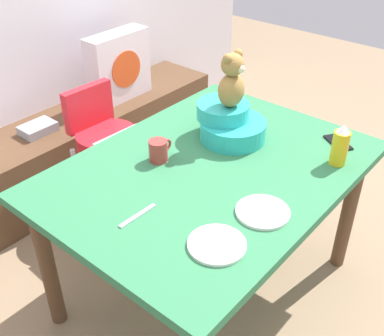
{
  "coord_description": "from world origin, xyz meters",
  "views": [
    {
      "loc": [
        -1.31,
        -1.0,
        1.84
      ],
      "look_at": [
        0.0,
        0.1,
        0.69
      ],
      "focal_mm": 44.18,
      "sensor_mm": 36.0,
      "label": 1
    }
  ],
  "objects_px": {
    "coffee_mug": "(159,150)",
    "dinner_plate_near": "(263,212)",
    "book_stack": "(38,128)",
    "dinner_plate_far": "(217,245)",
    "pillow_floral_right": "(119,67)",
    "dining_table": "(210,185)",
    "teddy_bear": "(232,81)",
    "ketchup_bottle": "(340,146)",
    "cell_phone": "(338,143)",
    "infant_seat_teal": "(230,123)",
    "highchair": "(106,138)"
  },
  "relations": [
    {
      "from": "ketchup_bottle",
      "to": "dinner_plate_far",
      "type": "bearing_deg",
      "value": 173.8
    },
    {
      "from": "highchair",
      "to": "teddy_bear",
      "type": "height_order",
      "value": "teddy_bear"
    },
    {
      "from": "pillow_floral_right",
      "to": "teddy_bear",
      "type": "relative_size",
      "value": 1.76
    },
    {
      "from": "book_stack",
      "to": "coffee_mug",
      "type": "distance_m",
      "value": 1.1
    },
    {
      "from": "infant_seat_teal",
      "to": "dinner_plate_far",
      "type": "bearing_deg",
      "value": -146.74
    },
    {
      "from": "teddy_bear",
      "to": "coffee_mug",
      "type": "relative_size",
      "value": 2.08
    },
    {
      "from": "pillow_floral_right",
      "to": "dining_table",
      "type": "bearing_deg",
      "value": -116.25
    },
    {
      "from": "ketchup_bottle",
      "to": "cell_phone",
      "type": "height_order",
      "value": "ketchup_bottle"
    },
    {
      "from": "dining_table",
      "to": "teddy_bear",
      "type": "distance_m",
      "value": 0.46
    },
    {
      "from": "pillow_floral_right",
      "to": "cell_phone",
      "type": "relative_size",
      "value": 3.06
    },
    {
      "from": "infant_seat_teal",
      "to": "cell_phone",
      "type": "relative_size",
      "value": 2.29
    },
    {
      "from": "pillow_floral_right",
      "to": "infant_seat_teal",
      "type": "xyz_separation_m",
      "value": [
        -0.36,
        -1.15,
        0.13
      ]
    },
    {
      "from": "ketchup_bottle",
      "to": "pillow_floral_right",
      "type": "bearing_deg",
      "value": 81.53
    },
    {
      "from": "teddy_bear",
      "to": "coffee_mug",
      "type": "bearing_deg",
      "value": 162.09
    },
    {
      "from": "teddy_bear",
      "to": "cell_phone",
      "type": "bearing_deg",
      "value": -56.32
    },
    {
      "from": "teddy_bear",
      "to": "dinner_plate_near",
      "type": "relative_size",
      "value": 1.25
    },
    {
      "from": "highchair",
      "to": "ketchup_bottle",
      "type": "bearing_deg",
      "value": -78.16
    },
    {
      "from": "pillow_floral_right",
      "to": "teddy_bear",
      "type": "height_order",
      "value": "teddy_bear"
    },
    {
      "from": "highchair",
      "to": "infant_seat_teal",
      "type": "distance_m",
      "value": 0.8
    },
    {
      "from": "book_stack",
      "to": "highchair",
      "type": "relative_size",
      "value": 0.25
    },
    {
      "from": "infant_seat_teal",
      "to": "teddy_bear",
      "type": "bearing_deg",
      "value": -90.0
    },
    {
      "from": "coffee_mug",
      "to": "dinner_plate_near",
      "type": "height_order",
      "value": "coffee_mug"
    },
    {
      "from": "dining_table",
      "to": "ketchup_bottle",
      "type": "xyz_separation_m",
      "value": [
        0.37,
        -0.39,
        0.18
      ]
    },
    {
      "from": "infant_seat_teal",
      "to": "dinner_plate_far",
      "type": "height_order",
      "value": "infant_seat_teal"
    },
    {
      "from": "highchair",
      "to": "dining_table",
      "type": "bearing_deg",
      "value": -97.81
    },
    {
      "from": "highchair",
      "to": "pillow_floral_right",
      "type": "bearing_deg",
      "value": 39.88
    },
    {
      "from": "cell_phone",
      "to": "teddy_bear",
      "type": "bearing_deg",
      "value": -23.58
    },
    {
      "from": "pillow_floral_right",
      "to": "cell_phone",
      "type": "bearing_deg",
      "value": -93.19
    },
    {
      "from": "book_stack",
      "to": "infant_seat_teal",
      "type": "bearing_deg",
      "value": -76.45
    },
    {
      "from": "infant_seat_teal",
      "to": "cell_phone",
      "type": "xyz_separation_m",
      "value": [
        0.27,
        -0.41,
        -0.07
      ]
    },
    {
      "from": "teddy_bear",
      "to": "infant_seat_teal",
      "type": "bearing_deg",
      "value": 90.0
    },
    {
      "from": "dining_table",
      "to": "dinner_plate_far",
      "type": "relative_size",
      "value": 6.85
    },
    {
      "from": "coffee_mug",
      "to": "dinner_plate_far",
      "type": "distance_m",
      "value": 0.58
    },
    {
      "from": "dining_table",
      "to": "dinner_plate_far",
      "type": "bearing_deg",
      "value": -139.06
    },
    {
      "from": "pillow_floral_right",
      "to": "book_stack",
      "type": "relative_size",
      "value": 2.2
    },
    {
      "from": "dining_table",
      "to": "teddy_bear",
      "type": "relative_size",
      "value": 5.48
    },
    {
      "from": "ketchup_bottle",
      "to": "cell_phone",
      "type": "distance_m",
      "value": 0.19
    },
    {
      "from": "highchair",
      "to": "dinner_plate_far",
      "type": "height_order",
      "value": "highchair"
    },
    {
      "from": "book_stack",
      "to": "dinner_plate_far",
      "type": "bearing_deg",
      "value": -101.83
    },
    {
      "from": "cell_phone",
      "to": "ketchup_bottle",
      "type": "bearing_deg",
      "value": 56.76
    },
    {
      "from": "highchair",
      "to": "dinner_plate_near",
      "type": "distance_m",
      "value": 1.2
    },
    {
      "from": "pillow_floral_right",
      "to": "dining_table",
      "type": "distance_m",
      "value": 1.38
    },
    {
      "from": "dining_table",
      "to": "cell_phone",
      "type": "relative_size",
      "value": 9.51
    },
    {
      "from": "dinner_plate_near",
      "to": "cell_phone",
      "type": "bearing_deg",
      "value": 1.13
    },
    {
      "from": "teddy_bear",
      "to": "ketchup_bottle",
      "type": "xyz_separation_m",
      "value": [
        0.12,
        -0.48,
        -0.19
      ]
    },
    {
      "from": "dinner_plate_far",
      "to": "coffee_mug",
      "type": "bearing_deg",
      "value": 63.03
    },
    {
      "from": "teddy_bear",
      "to": "highchair",
      "type": "bearing_deg",
      "value": 100.55
    },
    {
      "from": "infant_seat_teal",
      "to": "coffee_mug",
      "type": "xyz_separation_m",
      "value": [
        -0.35,
        0.11,
        -0.02
      ]
    },
    {
      "from": "book_stack",
      "to": "ketchup_bottle",
      "type": "height_order",
      "value": "ketchup_bottle"
    },
    {
      "from": "teddy_bear",
      "to": "dinner_plate_near",
      "type": "xyz_separation_m",
      "value": [
        -0.37,
        -0.42,
        -0.27
      ]
    }
  ]
}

